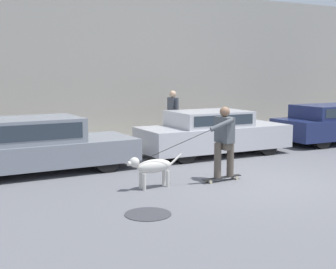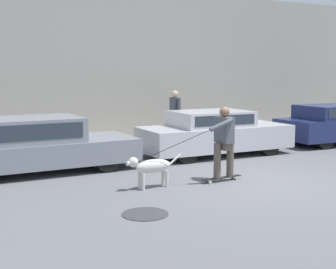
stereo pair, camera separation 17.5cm
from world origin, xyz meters
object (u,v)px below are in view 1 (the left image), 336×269
skateboarder (224,139)px  dog (152,167)px  parked_car_1 (213,133)px  parked_car_0 (36,146)px  pedestrian_with_bag (173,114)px  parked_car_2 (333,124)px

skateboarder → dog: bearing=-8.8°
parked_car_1 → dog: (-3.24, -2.63, -0.17)m
parked_car_0 → parked_car_1: bearing=-1.0°
dog → pedestrian_with_bag: pedestrian_with_bag is taller
pedestrian_with_bag → skateboarder: bearing=-105.9°
parked_car_1 → parked_car_2: bearing=1.3°
parked_car_1 → skateboarder: skateboarder is taller
dog → pedestrian_with_bag: 5.19m
parked_car_2 → skateboarder: skateboarder is taller
parked_car_0 → skateboarder: size_ratio=1.80×
parked_car_2 → parked_car_0: bearing=-178.1°
parked_car_0 → skateboarder: (3.36, -2.78, 0.29)m
dog → skateboarder: 1.72m
skateboarder → parked_car_1: bearing=-123.1°
parked_car_0 → pedestrian_with_bag: bearing=19.0°
skateboarder → pedestrian_with_bag: bearing=-108.6°
parked_car_2 → pedestrian_with_bag: 5.46m
parked_car_1 → skateboarder: bearing=-118.4°
dog → pedestrian_with_bag: bearing=-127.5°
parked_car_2 → dog: bearing=-160.0°
parked_car_0 → parked_car_1: parked_car_0 is taller
pedestrian_with_bag → parked_car_1: bearing=-77.8°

